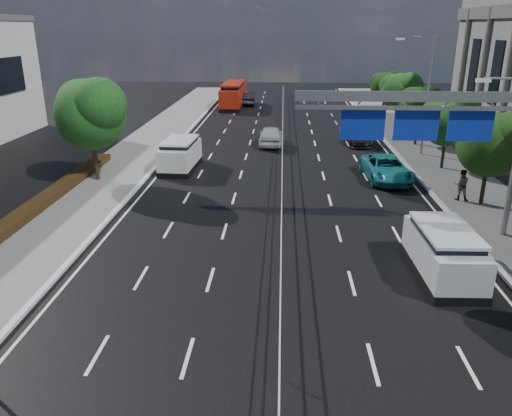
{
  "coord_description": "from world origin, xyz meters",
  "views": [
    {
      "loc": [
        -0.04,
        -12.58,
        9.49
      ],
      "look_at": [
        -1.07,
        6.85,
        2.4
      ],
      "focal_mm": 35.0,
      "sensor_mm": 36.0,
      "label": 1
    }
  ],
  "objects_px": {
    "white_minivan": "(180,154)",
    "pedestrian_b": "(461,185)",
    "near_car_dark": "(248,98)",
    "silver_minivan": "(444,252)",
    "parked_car_dark": "(359,137)",
    "overhead_gantry": "(434,119)",
    "red_bus": "(233,94)",
    "near_car_silver": "(271,136)",
    "parked_car_teal": "(386,168)"
  },
  "relations": [
    {
      "from": "white_minivan",
      "to": "pedestrian_b",
      "type": "bearing_deg",
      "value": -16.93
    },
    {
      "from": "silver_minivan",
      "to": "parked_car_teal",
      "type": "distance_m",
      "value": 13.44
    },
    {
      "from": "overhead_gantry",
      "to": "parked_car_dark",
      "type": "distance_m",
      "value": 20.36
    },
    {
      "from": "red_bus",
      "to": "near_car_silver",
      "type": "distance_m",
      "value": 21.97
    },
    {
      "from": "red_bus",
      "to": "parked_car_teal",
      "type": "height_order",
      "value": "red_bus"
    },
    {
      "from": "near_car_dark",
      "to": "silver_minivan",
      "type": "height_order",
      "value": "silver_minivan"
    },
    {
      "from": "red_bus",
      "to": "parked_car_teal",
      "type": "bearing_deg",
      "value": -65.84
    },
    {
      "from": "parked_car_teal",
      "to": "near_car_silver",
      "type": "bearing_deg",
      "value": 125.14
    },
    {
      "from": "silver_minivan",
      "to": "parked_car_dark",
      "type": "relative_size",
      "value": 1.12
    },
    {
      "from": "near_car_dark",
      "to": "pedestrian_b",
      "type": "relative_size",
      "value": 2.76
    },
    {
      "from": "parked_car_dark",
      "to": "pedestrian_b",
      "type": "relative_size",
      "value": 2.48
    },
    {
      "from": "near_car_silver",
      "to": "silver_minivan",
      "type": "relative_size",
      "value": 0.96
    },
    {
      "from": "near_car_silver",
      "to": "parked_car_dark",
      "type": "xyz_separation_m",
      "value": [
        7.5,
        0.65,
        -0.17
      ]
    },
    {
      "from": "overhead_gantry",
      "to": "red_bus",
      "type": "xyz_separation_m",
      "value": [
        -12.93,
        40.43,
        -4.05
      ]
    },
    {
      "from": "white_minivan",
      "to": "pedestrian_b",
      "type": "xyz_separation_m",
      "value": [
        17.34,
        -6.19,
        -0.01
      ]
    },
    {
      "from": "white_minivan",
      "to": "parked_car_dark",
      "type": "height_order",
      "value": "white_minivan"
    },
    {
      "from": "parked_car_teal",
      "to": "pedestrian_b",
      "type": "relative_size",
      "value": 3.07
    },
    {
      "from": "pedestrian_b",
      "to": "silver_minivan",
      "type": "bearing_deg",
      "value": 78.37
    },
    {
      "from": "red_bus",
      "to": "parked_car_dark",
      "type": "relative_size",
      "value": 2.26
    },
    {
      "from": "near_car_silver",
      "to": "white_minivan",
      "type": "bearing_deg",
      "value": 51.97
    },
    {
      "from": "overhead_gantry",
      "to": "near_car_silver",
      "type": "relative_size",
      "value": 2.14
    },
    {
      "from": "silver_minivan",
      "to": "parked_car_teal",
      "type": "xyz_separation_m",
      "value": [
        0.31,
        13.44,
        -0.24
      ]
    },
    {
      "from": "parked_car_dark",
      "to": "overhead_gantry",
      "type": "bearing_deg",
      "value": -90.6
    },
    {
      "from": "near_car_dark",
      "to": "parked_car_teal",
      "type": "bearing_deg",
      "value": 106.53
    },
    {
      "from": "near_car_silver",
      "to": "silver_minivan",
      "type": "bearing_deg",
      "value": 107.79
    },
    {
      "from": "overhead_gantry",
      "to": "silver_minivan",
      "type": "bearing_deg",
      "value": -93.31
    },
    {
      "from": "red_bus",
      "to": "silver_minivan",
      "type": "distance_m",
      "value": 46.36
    },
    {
      "from": "parked_car_teal",
      "to": "parked_car_dark",
      "type": "relative_size",
      "value": 1.24
    },
    {
      "from": "silver_minivan",
      "to": "pedestrian_b",
      "type": "height_order",
      "value": "silver_minivan"
    },
    {
      "from": "overhead_gantry",
      "to": "pedestrian_b",
      "type": "xyz_separation_m",
      "value": [
        3.43,
        5.0,
        -4.57
      ]
    },
    {
      "from": "near_car_silver",
      "to": "near_car_dark",
      "type": "bearing_deg",
      "value": -81.45
    },
    {
      "from": "parked_car_teal",
      "to": "parked_car_dark",
      "type": "xyz_separation_m",
      "value": [
        -0.31,
        10.46,
        -0.12
      ]
    },
    {
      "from": "white_minivan",
      "to": "near_car_silver",
      "type": "height_order",
      "value": "white_minivan"
    },
    {
      "from": "near_car_silver",
      "to": "parked_car_teal",
      "type": "relative_size",
      "value": 0.87
    },
    {
      "from": "parked_car_dark",
      "to": "white_minivan",
      "type": "bearing_deg",
      "value": -149.24
    },
    {
      "from": "white_minivan",
      "to": "near_car_dark",
      "type": "xyz_separation_m",
      "value": [
        2.65,
        31.06,
        -0.23
      ]
    },
    {
      "from": "overhead_gantry",
      "to": "pedestrian_b",
      "type": "bearing_deg",
      "value": 55.5
    },
    {
      "from": "near_car_silver",
      "to": "pedestrian_b",
      "type": "relative_size",
      "value": 2.67
    },
    {
      "from": "white_minivan",
      "to": "parked_car_teal",
      "type": "distance_m",
      "value": 14.11
    },
    {
      "from": "overhead_gantry",
      "to": "silver_minivan",
      "type": "xyz_separation_m",
      "value": [
        -0.24,
        -4.15,
        -4.6
      ]
    },
    {
      "from": "red_bus",
      "to": "near_car_silver",
      "type": "height_order",
      "value": "red_bus"
    },
    {
      "from": "red_bus",
      "to": "near_car_silver",
      "type": "bearing_deg",
      "value": -74.83
    },
    {
      "from": "red_bus",
      "to": "parked_car_teal",
      "type": "relative_size",
      "value": 1.82
    },
    {
      "from": "near_car_silver",
      "to": "parked_car_dark",
      "type": "bearing_deg",
      "value": -175.13
    },
    {
      "from": "white_minivan",
      "to": "red_bus",
      "type": "xyz_separation_m",
      "value": [
        0.97,
        29.25,
        0.51
      ]
    },
    {
      "from": "overhead_gantry",
      "to": "parked_car_dark",
      "type": "relative_size",
      "value": 2.3
    },
    {
      "from": "near_car_dark",
      "to": "pedestrian_b",
      "type": "distance_m",
      "value": 40.04
    },
    {
      "from": "red_bus",
      "to": "near_car_silver",
      "type": "relative_size",
      "value": 2.1
    },
    {
      "from": "parked_car_teal",
      "to": "pedestrian_b",
      "type": "xyz_separation_m",
      "value": [
        3.36,
        -4.29,
        0.27
      ]
    },
    {
      "from": "red_bus",
      "to": "silver_minivan",
      "type": "bearing_deg",
      "value": -72.62
    }
  ]
}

